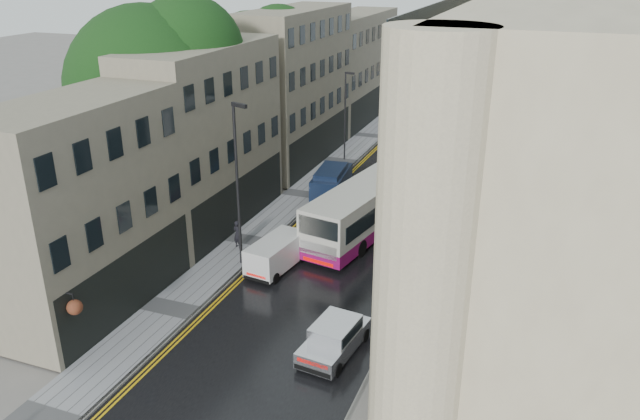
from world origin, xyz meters
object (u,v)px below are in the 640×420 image
Objects in this scene: tree_far at (254,87)px; cream_bus at (323,221)px; tree_near at (152,115)px; white_lorry at (439,163)px; silver_hatchback at (302,349)px; pedestrian at (238,234)px; lamp_post_far at (345,117)px; white_van at (250,261)px; navy_van at (313,190)px; lamp_post_near at (238,187)px.

tree_far is 17.40m from cream_bus.
tree_near is 19.60m from white_lorry.
cream_bus is (10.72, -12.92, -4.59)m from tree_far.
pedestrian is (-7.69, 8.92, 0.19)m from silver_hatchback.
tree_far is (0.30, 13.00, -0.72)m from tree_near.
white_van is at bearing -75.77° from lamp_post_far.
cream_bus is 16.82m from lamp_post_far.
navy_van is (-7.32, -5.48, -1.09)m from white_lorry.
tree_near is 17.91m from lamp_post_far.
white_van is (8.68, -4.70, -6.04)m from tree_near.
lamp_post_near is at bearing 138.98° from silver_hatchback.
lamp_post_far is at bearing -74.97° from pedestrian.
lamp_post_far reaches higher than silver_hatchback.
lamp_post_far reaches higher than pedestrian.
white_lorry is 10.22m from lamp_post_far.
tree_near is 11.43m from navy_van.
lamp_post_near is at bearing -78.61° from lamp_post_far.
pedestrian is (6.50, -1.94, -5.99)m from tree_near.
lamp_post_near is at bearing -66.32° from tree_far.
white_lorry reaches higher than cream_bus.
silver_hatchback is (14.19, -10.86, -6.18)m from tree_near.
silver_hatchback is 1.02× the size of white_van.
silver_hatchback is at bearing -63.42° from cream_bus.
cream_bus is at bearing 66.88° from lamp_post_near.
white_van is at bearing -119.25° from white_lorry.
white_lorry is (15.22, -1.94, -3.88)m from tree_far.
cream_bus is 11.43m from silver_hatchback.
white_lorry reaches higher than pedestrian.
lamp_post_near is (7.29, -16.62, -1.65)m from tree_far.
white_lorry is at bearing 93.15° from silver_hatchback.
tree_far reaches higher than silver_hatchback.
tree_near is at bearing 149.19° from silver_hatchback.
white_lorry is at bearing 30.43° from navy_van.
cream_bus reaches higher than pedestrian.
tree_near is at bearing -152.19° from navy_van.
silver_hatchback is at bearing -76.36° from navy_van.
white_lorry is 9.21m from navy_van.
pedestrian is 18.39m from lamp_post_far.
tree_far is at bearing 122.86° from white_van.
tree_far is 1.05× the size of cream_bus.
tree_far is 17.01m from pedestrian.
cream_bus is 2.46× the size of navy_van.
tree_far reaches higher than pedestrian.
tree_near is 1.94× the size of lamp_post_far.
lamp_post_near is 19.90m from lamp_post_far.
pedestrian reaches higher than silver_hatchback.
lamp_post_near is 1.24× the size of lamp_post_far.
tree_near reaches higher than silver_hatchback.
lamp_post_near is at bearing 138.85° from pedestrian.
white_van is 21.21m from lamp_post_far.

